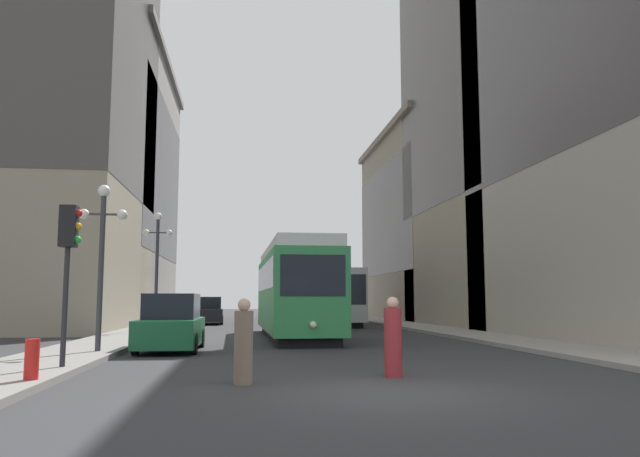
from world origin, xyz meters
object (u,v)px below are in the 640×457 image
fire_hydrant (32,359)px  streetcar (295,289)px  lamp_post_left_near (102,239)px  lamp_post_left_far (157,253)px  parked_car_left_near (172,324)px  traffic_light_near_left (69,242)px  transit_bus (330,295)px  pedestrian_crossing_near (393,339)px  pedestrian_crossing_far (244,344)px  parked_car_left_mid (209,311)px

fire_hydrant → streetcar: bearing=67.1°
lamp_post_left_near → fire_hydrant: bearing=-87.6°
lamp_post_left_far → parked_car_left_near: bearing=-79.4°
traffic_light_near_left → fire_hydrant: traffic_light_near_left is taller
parked_car_left_near → lamp_post_left_far: 10.75m
parked_car_left_near → lamp_post_left_far: bearing=101.3°
streetcar → parked_car_left_near: streetcar is taller
transit_bus → pedestrian_crossing_near: transit_bus is taller
lamp_post_left_near → transit_bus: bearing=65.3°
parked_car_left_near → fire_hydrant: (-1.63, -8.17, -0.32)m
pedestrian_crossing_near → fire_hydrant: bearing=-180.0°
traffic_light_near_left → lamp_post_left_far: lamp_post_left_far is taller
transit_bus → lamp_post_left_far: (-9.81, -9.59, 1.94)m
traffic_light_near_left → pedestrian_crossing_near: bearing=-12.2°
fire_hydrant → transit_bus: bearing=71.1°
streetcar → lamp_post_left_far: lamp_post_left_far is taller
lamp_post_left_near → lamp_post_left_far: size_ratio=0.86×
transit_bus → parked_car_left_near: 21.28m
transit_bus → pedestrian_crossing_near: (-2.46, -27.17, -1.16)m
streetcar → fire_hydrant: 15.80m
pedestrian_crossing_near → parked_car_left_near: bearing=120.3°
pedestrian_crossing_far → traffic_light_near_left: size_ratio=0.46×
pedestrian_crossing_near → fire_hydrant: size_ratio=2.26×
lamp_post_left_near → fire_hydrant: lamp_post_left_near is taller
parked_car_left_mid → lamp_post_left_near: lamp_post_left_near is taller
transit_bus → parked_car_left_near: transit_bus is taller
parked_car_left_near → lamp_post_left_far: (-1.90, 10.14, 3.05)m
pedestrian_crossing_near → fire_hydrant: (-7.07, -0.72, -0.26)m
transit_bus → parked_car_left_near: bearing=-112.9°
transit_bus → traffic_light_near_left: 27.37m
streetcar → parked_car_left_mid: 16.44m
streetcar → pedestrian_crossing_near: (0.96, -13.76, -1.31)m
streetcar → traffic_light_near_left: streetcar is taller
transit_bus → lamp_post_left_near: bearing=-115.8°
parked_car_left_mid → fire_hydrant: size_ratio=6.42×
parked_car_left_mid → fire_hydrant: (-1.62, -30.25, -0.32)m
streetcar → pedestrian_crossing_far: size_ratio=7.61×
parked_car_left_mid → fire_hydrant: bearing=-95.6°
streetcar → pedestrian_crossing_far: streetcar is taller
transit_bus → lamp_post_left_far: bearing=-136.8°
parked_car_left_near → parked_car_left_mid: same height
parked_car_left_near → pedestrian_crossing_far: bearing=-73.6°
lamp_post_left_near → lamp_post_left_far: (0.00, 11.76, 0.48)m
transit_bus → pedestrian_crossing_far: size_ratio=7.10×
streetcar → lamp_post_left_near: bearing=-129.8°
transit_bus → parked_car_left_mid: transit_bus is taller
streetcar → pedestrian_crossing_near: bearing=-87.0°
parked_car_left_near → streetcar: bearing=55.3°
parked_car_left_near → lamp_post_left_near: (-1.90, -1.62, 2.56)m
streetcar → fire_hydrant: size_ratio=16.79×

